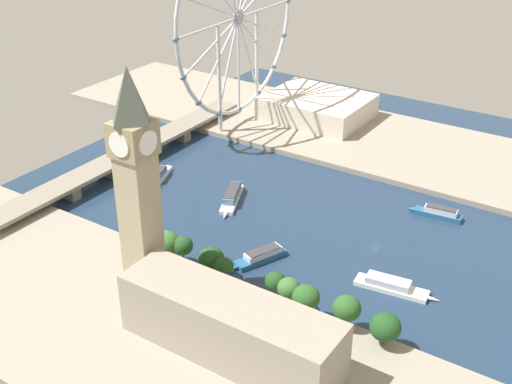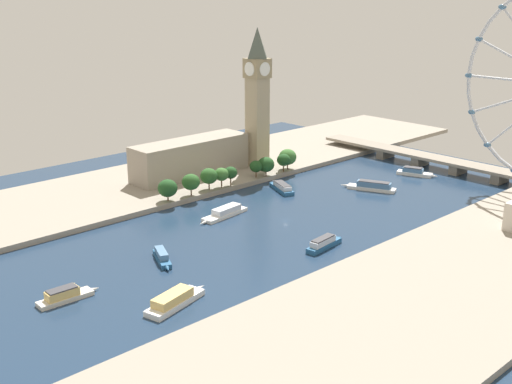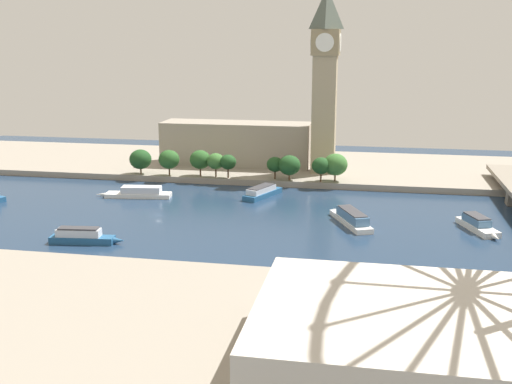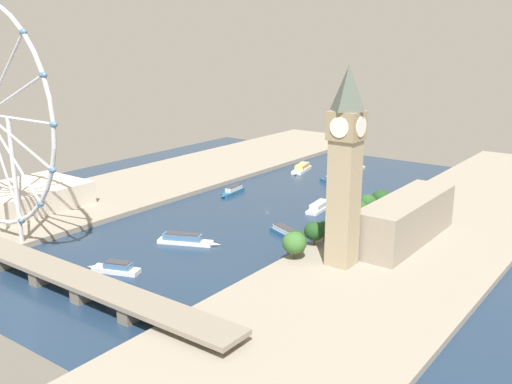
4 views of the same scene
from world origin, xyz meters
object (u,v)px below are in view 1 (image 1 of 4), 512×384
riverside_hall (317,107)px  tour_boat_1 (159,174)px  tour_boat_2 (438,213)px  ferris_wheel (238,19)px  tour_boat_3 (232,197)px  tour_boat_7 (261,256)px  parliament_block (230,327)px  tour_boat_0 (391,286)px  river_bridge (127,155)px  clock_tower (137,184)px

riverside_hall → tour_boat_1: riverside_hall is taller
tour_boat_2 → riverside_hall: bearing=-41.3°
ferris_wheel → tour_boat_3: ferris_wheel is taller
ferris_wheel → tour_boat_7: ferris_wheel is taller
parliament_block → ferris_wheel: size_ratio=0.65×
riverside_hall → tour_boat_0: size_ratio=1.78×
parliament_block → river_bridge: parliament_block is taller
parliament_block → tour_boat_1: size_ratio=3.05×
river_bridge → tour_boat_0: river_bridge is taller
ferris_wheel → tour_boat_2: 165.64m
parliament_block → riverside_hall: 227.17m
clock_tower → tour_boat_3: bearing=12.2°
tour_boat_1 → tour_boat_3: (0.73, -47.16, 0.25)m
riverside_hall → river_bridge: bearing=153.9°
tour_boat_0 → tour_boat_2: 67.22m
tour_boat_0 → tour_boat_7: bearing=-175.9°
tour_boat_0 → river_bridge: bearing=163.3°
riverside_hall → tour_boat_2: (-75.54, -107.87, -7.77)m
riverside_hall → tour_boat_3: bearing=-172.2°
tour_boat_2 → tour_boat_7: tour_boat_2 is taller
ferris_wheel → tour_boat_0: 198.08m
clock_tower → tour_boat_0: (57.78, -78.70, -48.66)m
clock_tower → tour_boat_2: bearing=-30.6°
parliament_block → riverside_hall: bearing=21.3°
tour_boat_2 → tour_boat_7: 93.27m
tour_boat_0 → ferris_wheel: bearing=136.3°
parliament_block → tour_boat_7: bearing=23.5°
tour_boat_0 → tour_boat_1: 146.11m
ferris_wheel → tour_boat_2: ferris_wheel is taller
ferris_wheel → tour_boat_1: ferris_wheel is taller
ferris_wheel → tour_boat_0: (-110.46, -151.00, -65.07)m
ferris_wheel → parliament_block: bearing=-146.1°
riverside_hall → river_bridge: (-115.06, 56.39, -4.07)m
tour_boat_1 → parliament_block: bearing=-149.8°
river_bridge → tour_boat_1: bearing=-95.7°
clock_tower → tour_boat_7: 71.09m
parliament_block → ferris_wheel: (179.52, 120.72, 52.51)m
river_bridge → tour_boat_1: (-2.53, -25.15, -3.87)m
clock_tower → tour_boat_0: 109.09m
river_bridge → tour_boat_1: size_ratio=7.17×
riverside_hall → river_bridge: size_ratio=0.33×
river_bridge → tour_boat_7: size_ratio=6.85×
ferris_wheel → tour_boat_1: 107.56m
river_bridge → tour_boat_2: size_ratio=7.11×
river_bridge → tour_boat_7: (-38.89, -113.74, -3.87)m
riverside_hall → tour_boat_7: (-153.95, -57.36, -7.95)m
tour_boat_0 → tour_boat_1: (25.00, 143.96, 0.14)m
tour_boat_1 → tour_boat_3: tour_boat_3 is taller
tour_boat_0 → clock_tower: bearing=-151.2°
clock_tower → river_bridge: size_ratio=0.48×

